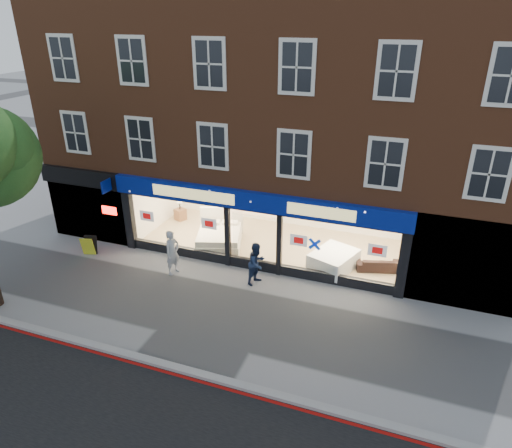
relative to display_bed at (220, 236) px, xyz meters
The scene contains 12 objects.
ground 4.90m from the display_bed, 65.28° to the right, with size 120.00×120.00×0.00m, color gray.
kerb_line 7.82m from the display_bed, 74.84° to the right, with size 60.00×0.10×0.01m, color #8C0A07.
kerb_stone 7.62m from the display_bed, 74.45° to the right, with size 60.00×0.25×0.12m, color gray.
showroom_floor 2.24m from the display_bed, 21.80° to the left, with size 11.00×4.50×0.10m, color tan.
building 7.00m from the display_bed, 51.00° to the left, with size 19.00×8.26×10.30m.
display_bed is the anchor object (origin of this frame).
bedside_table 3.22m from the display_bed, 149.67° to the left, with size 0.45×0.45×0.55m, color brown.
mattress_stack 5.02m from the display_bed, ahead, with size 1.91×2.13×0.69m.
sofa 6.64m from the display_bed, ahead, with size 1.65×0.64×0.48m, color black.
a_board 5.39m from the display_bed, 151.42° to the right, with size 0.53×0.34×0.82m, color yellow.
pedestrian_grey 2.82m from the display_bed, 105.36° to the right, with size 0.65×0.42×1.77m, color #AFB1B7.
pedestrian_blue 3.40m from the display_bed, 41.96° to the right, with size 0.79×0.62×1.63m, color #182544.
Camera 1 is at (5.39, -11.46, 9.17)m, focal length 32.00 mm.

